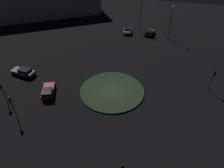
{
  "coord_description": "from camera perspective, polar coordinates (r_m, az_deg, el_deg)",
  "views": [
    {
      "loc": [
        -24.82,
        -6.96,
        21.62
      ],
      "look_at": [
        0.0,
        0.0,
        1.55
      ],
      "focal_mm": 31.26,
      "sensor_mm": 36.0,
      "label": 1
    }
  ],
  "objects": [
    {
      "name": "car_grey",
      "position": [
        40.68,
        -24.47,
        3.31
      ],
      "size": [
        2.27,
        4.64,
        1.45
      ],
      "rotation": [
        0.0,
        0.0,
        1.49
      ],
      "color": "slate",
      "rests_on": "ground_plane"
    },
    {
      "name": "ground_plane",
      "position": [
        33.64,
        -0.0,
        -2.08
      ],
      "size": [
        119.14,
        119.14,
        0.0
      ],
      "primitive_type": "plane",
      "color": "black"
    },
    {
      "name": "streetlamp_east_near",
      "position": [
        55.17,
        8.51,
        20.91
      ],
      "size": [
        0.59,
        0.59,
        8.47
      ],
      "color": "#4C4C51",
      "rests_on": "ground_plane"
    },
    {
      "name": "streetlamp_east",
      "position": [
        51.6,
        17.04,
        18.27
      ],
      "size": [
        0.58,
        0.58,
        8.15
      ],
      "color": "#4C4C51",
      "rests_on": "ground_plane"
    },
    {
      "name": "traffic_light_northwest_near",
      "position": [
        34.25,
        -29.45,
        -1.37
      ],
      "size": [
        0.36,
        0.39,
        3.7
      ],
      "rotation": [
        0.0,
        0.0,
        -1.14
      ],
      "color": "#2D2D2D",
      "rests_on": "ground_plane"
    },
    {
      "name": "traffic_light_south",
      "position": [
        35.93,
        27.46,
        1.86
      ],
      "size": [
        0.35,
        0.39,
        4.16
      ],
      "rotation": [
        0.0,
        0.0,
        1.85
      ],
      "color": "#2D2D2D",
      "rests_on": "ground_plane"
    },
    {
      "name": "traffic_light_northwest",
      "position": [
        30.51,
        -27.29,
        -5.09
      ],
      "size": [
        0.38,
        0.39,
        4.05
      ],
      "rotation": [
        0.0,
        0.0,
        -0.88
      ],
      "color": "#2D2D2D",
      "rests_on": "ground_plane"
    },
    {
      "name": "car_silver",
      "position": [
        54.77,
        4.45,
        15.43
      ],
      "size": [
        4.17,
        2.68,
        1.46
      ],
      "rotation": [
        0.0,
        0.0,
        0.2
      ],
      "color": "silver",
      "rests_on": "ground_plane"
    },
    {
      "name": "roundabout_island",
      "position": [
        33.57,
        -0.0,
        -1.93
      ],
      "size": [
        11.02,
        11.02,
        0.23
      ],
      "primitive_type": "cylinder",
      "color": "#2D4228",
      "rests_on": "ground_plane"
    },
    {
      "name": "car_green",
      "position": [
        54.24,
        10.93,
        14.57
      ],
      "size": [
        4.07,
        2.53,
        1.35
      ],
      "rotation": [
        0.0,
        0.0,
        -0.16
      ],
      "color": "#1E7238",
      "rests_on": "ground_plane"
    },
    {
      "name": "car_red",
      "position": [
        34.24,
        -18.22,
        -1.93
      ],
      "size": [
        4.25,
        3.19,
        1.4
      ],
      "rotation": [
        0.0,
        0.0,
        0.39
      ],
      "color": "red",
      "rests_on": "ground_plane"
    }
  ]
}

